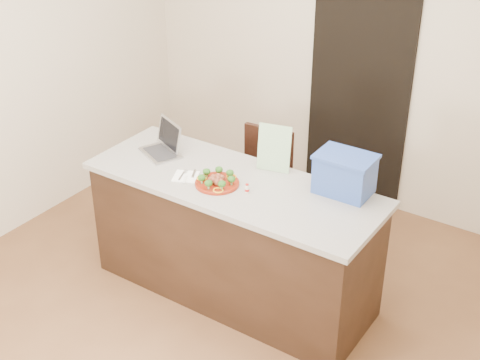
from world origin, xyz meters
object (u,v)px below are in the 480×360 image
Objects in this scene: yogurt_bottle at (247,189)px; chair at (261,179)px; plate at (217,183)px; blue_box at (345,174)px; napkin at (186,176)px; laptop at (164,144)px; island at (233,238)px.

yogurt_bottle is 0.99m from chair.
plate is 0.32× the size of chair.
plate is 0.84m from blue_box.
napkin is 0.47m from yogurt_bottle.
laptop is at bearing -129.59° from chair.
island is at bearing 155.44° from yogurt_bottle.
laptop is (-0.67, 0.09, 0.52)m from island.
napkin is 2.55× the size of yogurt_bottle.
plate is 4.68× the size of yogurt_bottle.
island is 12.78× the size of napkin.
napkin is at bearing -158.05° from blue_box.
laptop is 1.36m from blue_box.
plate is 0.24m from napkin.
blue_box is (0.52, 0.35, 0.11)m from yogurt_bottle.
laptop reaches higher than island.
chair is (-0.91, 0.45, -0.52)m from blue_box.
plate is (-0.06, -0.10, 0.47)m from island.
plate is 0.94m from chair.
chair is (-0.39, 0.81, -0.41)m from yogurt_bottle.
chair is (0.43, 0.64, -0.45)m from laptop.
plate is at bearing 7.65° from napkin.
yogurt_bottle is at bearing 6.73° from napkin.
blue_box reaches higher than yogurt_bottle.
plate is at bearing 6.99° from laptop.
chair is (-0.23, 0.73, 0.07)m from island.
yogurt_bottle is 0.17× the size of laptop.
yogurt_bottle is 0.84m from laptop.
island is 0.77m from chair.
plate is 1.84× the size of napkin.
plate is 0.79× the size of blue_box.
chair reaches higher than island.
blue_box reaches higher than laptop.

